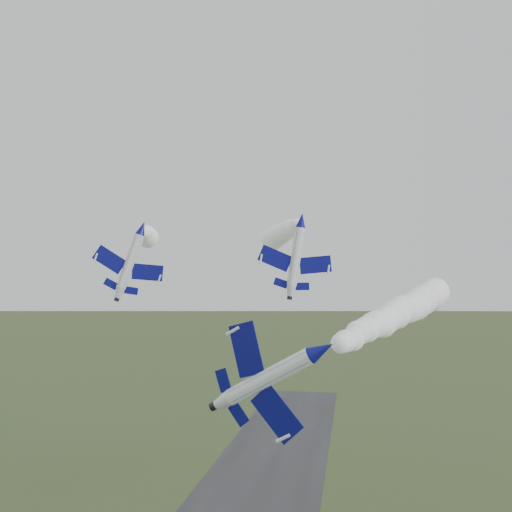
# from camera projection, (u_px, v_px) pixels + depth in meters

# --- Properties ---
(jet_lead) EXTENTS (5.79, 12.37, 9.10)m
(jet_lead) POSITION_uv_depth(u_px,v_px,m) (322.00, 350.00, 45.35)
(jet_lead) COLOR white
(smoke_trail_jet_lead) EXTENTS (19.67, 58.81, 4.90)m
(smoke_trail_jet_lead) POSITION_uv_depth(u_px,v_px,m) (403.00, 311.00, 75.01)
(smoke_trail_jet_lead) COLOR white
(jet_pair_left) EXTENTS (9.55, 11.67, 3.87)m
(jet_pair_left) POSITION_uv_depth(u_px,v_px,m) (142.00, 228.00, 80.07)
(jet_pair_left) COLOR white
(smoke_trail_jet_pair_left) EXTENTS (21.72, 57.38, 4.57)m
(smoke_trail_jet_pair_left) POSITION_uv_depth(u_px,v_px,m) (147.00, 236.00, 112.00)
(smoke_trail_jet_pair_left) COLOR white
(jet_pair_right) EXTENTS (9.67, 11.46, 3.07)m
(jet_pair_right) POSITION_uv_depth(u_px,v_px,m) (302.00, 220.00, 74.75)
(jet_pair_right) COLOR white
(smoke_trail_jet_pair_right) EXTENTS (16.61, 51.53, 4.75)m
(smoke_trail_jet_pair_right) POSITION_uv_depth(u_px,v_px,m) (282.00, 233.00, 103.41)
(smoke_trail_jet_pair_right) COLOR white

